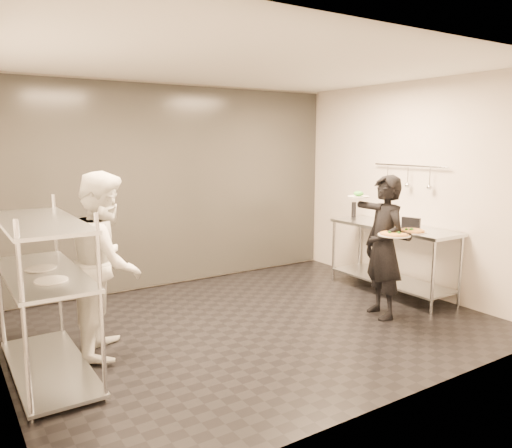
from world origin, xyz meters
TOP-DOWN VIEW (x-y plane):
  - room_shell at (0.00, 1.18)m, footprint 5.00×4.00m
  - pass_rack at (-2.15, -0.00)m, footprint 0.60×1.60m
  - prep_counter at (2.18, 0.00)m, footprint 0.60×1.80m
  - utensil_rail at (2.43, -0.00)m, footprint 0.07×1.20m
  - waiter at (1.40, -0.57)m, footprint 0.53×0.68m
  - chef at (-1.55, 0.20)m, footprint 0.95×1.05m
  - pizza_plate_near at (1.29, -0.81)m, footprint 0.35×0.35m
  - pizza_plate_far at (1.54, -0.83)m, footprint 0.31×0.31m
  - salad_plate at (1.30, -0.23)m, footprint 0.25×0.25m
  - pos_monitor at (2.06, -0.39)m, footprint 0.11×0.23m
  - bottle_green at (2.02, -0.01)m, footprint 0.07×0.07m
  - bottle_clear at (2.25, 0.30)m, footprint 0.05×0.05m
  - bottle_dark at (2.23, 0.80)m, footprint 0.07×0.07m

SIDE VIEW (x-z plane):
  - prep_counter at x=2.18m, z-range 0.17..1.09m
  - pass_rack at x=-2.15m, z-range 0.02..1.52m
  - waiter at x=1.40m, z-range 0.00..1.64m
  - chef at x=-1.55m, z-range 0.00..1.75m
  - pos_monitor at x=2.06m, z-range 0.92..1.09m
  - bottle_clear at x=2.25m, z-range 0.92..1.09m
  - pizza_plate_near at x=1.29m, z-range 0.99..1.05m
  - bottle_dark at x=2.23m, z-range 0.92..1.15m
  - pizza_plate_far at x=1.54m, z-range 1.01..1.06m
  - bottle_green at x=2.02m, z-range 0.92..1.17m
  - salad_plate at x=1.30m, z-range 1.36..1.44m
  - room_shell at x=0.00m, z-range 0.00..2.80m
  - utensil_rail at x=2.43m, z-range 1.39..1.70m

